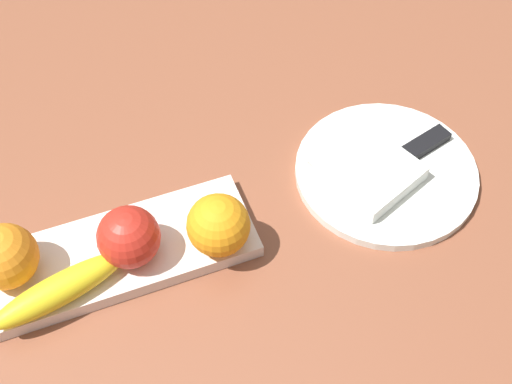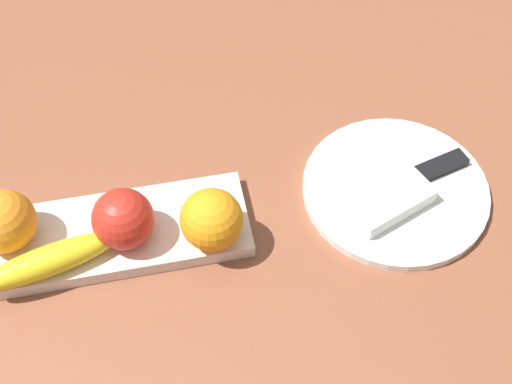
{
  "view_description": "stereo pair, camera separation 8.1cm",
  "coord_description": "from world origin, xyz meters",
  "px_view_note": "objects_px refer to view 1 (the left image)",
  "views": [
    {
      "loc": [
        -0.03,
        0.45,
        0.7
      ],
      "look_at": [
        -0.2,
        -0.01,
        0.05
      ],
      "focal_mm": 47.16,
      "sensor_mm": 36.0,
      "label": 1
    },
    {
      "loc": [
        -0.11,
        0.47,
        0.7
      ],
      "look_at": [
        -0.2,
        -0.01,
        0.05
      ],
      "focal_mm": 47.16,
      "sensor_mm": 36.0,
      "label": 2
    }
  ],
  "objects_px": {
    "banana": "(59,290)",
    "apple": "(129,237)",
    "orange_near_banana": "(218,225)",
    "orange_near_apple": "(5,256)",
    "folded_napkin": "(367,170)",
    "knife": "(412,152)",
    "dinner_plate": "(386,172)",
    "fruit_tray": "(113,256)"
  },
  "relations": [
    {
      "from": "folded_napkin",
      "to": "banana",
      "type": "bearing_deg",
      "value": 5.76
    },
    {
      "from": "banana",
      "to": "fruit_tray",
      "type": "bearing_deg",
      "value": -161.74
    },
    {
      "from": "banana",
      "to": "dinner_plate",
      "type": "xyz_separation_m",
      "value": [
        -0.43,
        -0.04,
        -0.03
      ]
    },
    {
      "from": "orange_near_apple",
      "to": "folded_napkin",
      "type": "relative_size",
      "value": 0.66
    },
    {
      "from": "knife",
      "to": "fruit_tray",
      "type": "bearing_deg",
      "value": -13.51
    },
    {
      "from": "fruit_tray",
      "to": "dinner_plate",
      "type": "bearing_deg",
      "value": 180.0
    },
    {
      "from": "dinner_plate",
      "to": "knife",
      "type": "relative_size",
      "value": 1.34
    },
    {
      "from": "knife",
      "to": "dinner_plate",
      "type": "bearing_deg",
      "value": -1.36
    },
    {
      "from": "fruit_tray",
      "to": "orange_near_banana",
      "type": "relative_size",
      "value": 4.58
    },
    {
      "from": "banana",
      "to": "knife",
      "type": "height_order",
      "value": "banana"
    },
    {
      "from": "orange_near_banana",
      "to": "dinner_plate",
      "type": "height_order",
      "value": "orange_near_banana"
    },
    {
      "from": "apple",
      "to": "orange_near_banana",
      "type": "height_order",
      "value": "orange_near_banana"
    },
    {
      "from": "apple",
      "to": "knife",
      "type": "height_order",
      "value": "apple"
    },
    {
      "from": "orange_near_banana",
      "to": "knife",
      "type": "distance_m",
      "value": 0.29
    },
    {
      "from": "folded_napkin",
      "to": "fruit_tray",
      "type": "bearing_deg",
      "value": -0.0
    },
    {
      "from": "banana",
      "to": "orange_near_banana",
      "type": "relative_size",
      "value": 2.17
    },
    {
      "from": "banana",
      "to": "orange_near_banana",
      "type": "height_order",
      "value": "orange_near_banana"
    },
    {
      "from": "orange_near_apple",
      "to": "dinner_plate",
      "type": "bearing_deg",
      "value": 178.73
    },
    {
      "from": "fruit_tray",
      "to": "apple",
      "type": "bearing_deg",
      "value": 150.95
    },
    {
      "from": "fruit_tray",
      "to": "knife",
      "type": "relative_size",
      "value": 1.91
    },
    {
      "from": "orange_near_banana",
      "to": "dinner_plate",
      "type": "xyz_separation_m",
      "value": [
        -0.24,
        -0.03,
        -0.05
      ]
    },
    {
      "from": "knife",
      "to": "orange_near_apple",
      "type": "bearing_deg",
      "value": -14.98
    },
    {
      "from": "banana",
      "to": "folded_napkin",
      "type": "bearing_deg",
      "value": 172.27
    },
    {
      "from": "orange_near_banana",
      "to": "folded_napkin",
      "type": "height_order",
      "value": "orange_near_banana"
    },
    {
      "from": "orange_near_apple",
      "to": "orange_near_banana",
      "type": "relative_size",
      "value": 1.01
    },
    {
      "from": "orange_near_banana",
      "to": "knife",
      "type": "height_order",
      "value": "orange_near_banana"
    },
    {
      "from": "fruit_tray",
      "to": "knife",
      "type": "distance_m",
      "value": 0.41
    },
    {
      "from": "fruit_tray",
      "to": "dinner_plate",
      "type": "height_order",
      "value": "fruit_tray"
    },
    {
      "from": "fruit_tray",
      "to": "orange_near_banana",
      "type": "distance_m",
      "value": 0.14
    },
    {
      "from": "orange_near_apple",
      "to": "orange_near_banana",
      "type": "bearing_deg",
      "value": 169.19
    },
    {
      "from": "fruit_tray",
      "to": "orange_near_banana",
      "type": "bearing_deg",
      "value": 164.45
    },
    {
      "from": "fruit_tray",
      "to": "folded_napkin",
      "type": "bearing_deg",
      "value": 180.0
    },
    {
      "from": "banana",
      "to": "folded_napkin",
      "type": "height_order",
      "value": "banana"
    },
    {
      "from": "dinner_plate",
      "to": "folded_napkin",
      "type": "bearing_deg",
      "value": 0.0
    },
    {
      "from": "fruit_tray",
      "to": "folded_napkin",
      "type": "height_order",
      "value": "folded_napkin"
    },
    {
      "from": "dinner_plate",
      "to": "folded_napkin",
      "type": "relative_size",
      "value": 2.1
    },
    {
      "from": "orange_near_apple",
      "to": "knife",
      "type": "xyz_separation_m",
      "value": [
        -0.52,
        0.0,
        -0.04
      ]
    },
    {
      "from": "apple",
      "to": "orange_near_banana",
      "type": "xyz_separation_m",
      "value": [
        -0.1,
        0.02,
        0.0
      ]
    },
    {
      "from": "banana",
      "to": "apple",
      "type": "bearing_deg",
      "value": -176.19
    },
    {
      "from": "orange_near_apple",
      "to": "folded_napkin",
      "type": "height_order",
      "value": "orange_near_apple"
    },
    {
      "from": "orange_near_banana",
      "to": "knife",
      "type": "xyz_separation_m",
      "value": [
        -0.29,
        -0.04,
        -0.04
      ]
    },
    {
      "from": "dinner_plate",
      "to": "knife",
      "type": "distance_m",
      "value": 0.05
    }
  ]
}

